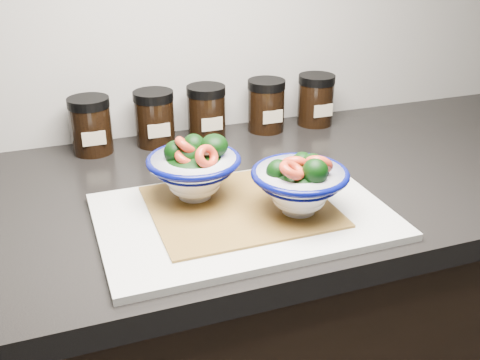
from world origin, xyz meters
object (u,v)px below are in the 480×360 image
object	(u,v)px
spice_jar_c	(207,112)
spice_jar_b	(155,118)
cutting_board	(243,216)
spice_jar_d	(266,105)
bowl_left	(194,169)
bowl_right	(300,184)
spice_jar_e	(316,100)
spice_jar_a	(91,125)

from	to	relation	value
spice_jar_c	spice_jar_b	bearing A→B (deg)	180.00
cutting_board	spice_jar_d	distance (m)	0.41
spice_jar_c	spice_jar_d	distance (m)	0.14
spice_jar_c	cutting_board	bearing A→B (deg)	-98.01
cutting_board	bowl_left	size ratio (longest dim) A/B	2.94
spice_jar_c	bowl_right	bearing A→B (deg)	-85.72
bowl_left	spice_jar_c	xyz separation A→B (m)	(0.11, 0.29, -0.01)
bowl_left	spice_jar_d	xyz separation A→B (m)	(0.25, 0.29, -0.01)
cutting_board	spice_jar_e	size ratio (longest dim) A/B	3.98
cutting_board	bowl_right	size ratio (longest dim) A/B	2.99
spice_jar_c	spice_jar_d	xyz separation A→B (m)	(0.14, 0.00, 0.00)
cutting_board	spice_jar_a	size ratio (longest dim) A/B	3.98
spice_jar_c	spice_jar_e	xyz separation A→B (m)	(0.26, 0.00, 0.00)
spice_jar_d	spice_jar_e	size ratio (longest dim) A/B	1.00
cutting_board	bowl_left	world-z (taller)	bowl_left
spice_jar_b	spice_jar_c	size ratio (longest dim) A/B	1.00
spice_jar_b	bowl_right	bearing A→B (deg)	-70.32
bowl_right	bowl_left	bearing A→B (deg)	143.15
spice_jar_b	spice_jar_c	bearing A→B (deg)	0.00
spice_jar_a	spice_jar_b	xyz separation A→B (m)	(0.13, 0.00, 0.00)
bowl_left	spice_jar_e	distance (m)	0.47
spice_jar_a	spice_jar_d	bearing A→B (deg)	0.00
spice_jar_a	spice_jar_d	xyz separation A→B (m)	(0.38, 0.00, 0.00)
bowl_left	spice_jar_a	bearing A→B (deg)	114.17
bowl_left	cutting_board	bearing A→B (deg)	-52.39
spice_jar_b	spice_jar_e	size ratio (longest dim) A/B	1.00
spice_jar_e	spice_jar_a	bearing A→B (deg)	180.00
cutting_board	spice_jar_d	size ratio (longest dim) A/B	3.98
spice_jar_b	spice_jar_e	distance (m)	0.37
spice_jar_a	spice_jar_b	world-z (taller)	same
spice_jar_d	spice_jar_e	xyz separation A→B (m)	(0.12, 0.00, 0.00)
bowl_left	spice_jar_d	world-z (taller)	bowl_left
bowl_right	spice_jar_c	size ratio (longest dim) A/B	1.33
spice_jar_a	spice_jar_e	size ratio (longest dim) A/B	1.00
bowl_right	spice_jar_d	distance (m)	0.41
spice_jar_a	spice_jar_d	distance (m)	0.38
spice_jar_b	spice_jar_d	world-z (taller)	same
cutting_board	spice_jar_c	size ratio (longest dim) A/B	3.98
bowl_right	spice_jar_a	distance (m)	0.48
spice_jar_a	bowl_left	bearing A→B (deg)	-65.83
cutting_board	spice_jar_a	world-z (taller)	spice_jar_a
bowl_left	bowl_right	xyz separation A→B (m)	(0.14, -0.10, -0.00)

